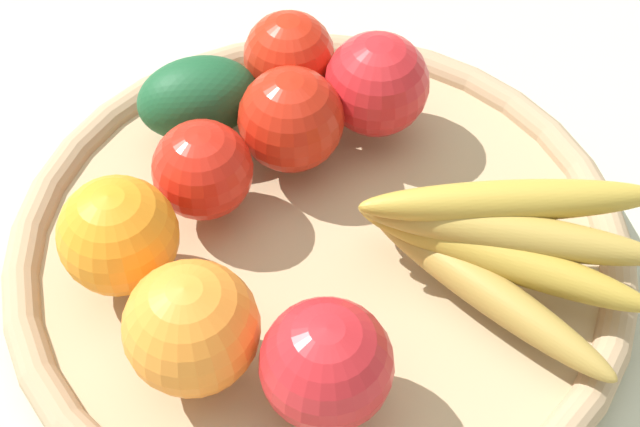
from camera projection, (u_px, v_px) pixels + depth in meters
name	position (u px, v px, depth m)	size (l,w,h in m)	color
ground_plane	(320.00, 262.00, 0.64)	(2.40, 2.40, 0.00)	#B7B89D
basket	(320.00, 248.00, 0.63)	(0.42, 0.42, 0.03)	tan
apple_0	(291.00, 119.00, 0.63)	(0.07, 0.07, 0.07)	red
banana_bunch	(502.00, 245.00, 0.57)	(0.14, 0.19, 0.06)	#AB883C
apple_4	(327.00, 365.00, 0.51)	(0.08, 0.08, 0.08)	red
apple_3	(377.00, 84.00, 0.66)	(0.07, 0.07, 0.07)	red
orange_1	(118.00, 235.00, 0.57)	(0.07, 0.07, 0.07)	orange
orange_0	(192.00, 328.00, 0.53)	(0.08, 0.08, 0.08)	orange
apple_2	(203.00, 170.00, 0.61)	(0.07, 0.07, 0.07)	red
avocado	(198.00, 98.00, 0.66)	(0.09, 0.06, 0.06)	#1A502B
apple_1	(289.00, 56.00, 0.68)	(0.07, 0.07, 0.07)	red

